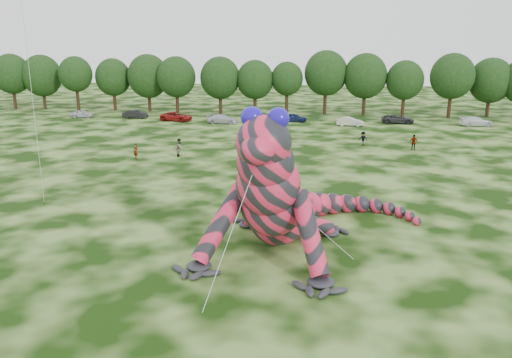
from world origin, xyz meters
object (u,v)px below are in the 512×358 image
at_px(tree_3, 76,84).
at_px(tree_12, 404,89).
at_px(tree_13, 451,86).
at_px(car_7, 476,121).
at_px(spectator_3, 414,142).
at_px(tree_1, 13,82).
at_px(tree_4, 114,85).
at_px(inflatable_gecko, 283,171).
at_px(tree_9, 287,88).
at_px(tree_7, 220,85).
at_px(car_2, 177,116).
at_px(spectator_2, 363,139).
at_px(car_5, 350,122).
at_px(tree_10, 326,83).
at_px(tree_14, 490,88).
at_px(spectator_0, 136,151).
at_px(car_3, 223,119).
at_px(tree_11, 365,84).
at_px(tree_8, 255,87).
at_px(car_1, 135,114).
at_px(tree_6, 177,85).
at_px(car_4, 295,118).
at_px(car_6, 398,119).
at_px(tree_5, 148,83).
at_px(car_0, 82,114).

height_order(tree_3, tree_12, tree_3).
height_order(tree_13, car_7, tree_13).
bearing_deg(spectator_3, tree_1, 154.11).
bearing_deg(tree_4, inflatable_gecko, -58.53).
bearing_deg(tree_9, tree_7, -177.22).
relative_size(tree_9, car_2, 1.74).
bearing_deg(spectator_2, car_7, 64.22).
bearing_deg(car_5, tree_3, 76.12).
bearing_deg(tree_10, tree_7, -174.20).
height_order(tree_13, car_5, tree_13).
height_order(inflatable_gecko, tree_14, tree_14).
xyz_separation_m(tree_14, spectator_0, (-45.22, -36.98, -3.89)).
xyz_separation_m(car_2, car_3, (7.51, -1.55, -0.03)).
bearing_deg(tree_3, tree_11, 1.30).
bearing_deg(car_3, tree_7, 15.50).
xyz_separation_m(tree_8, car_7, (33.24, -8.21, -3.79)).
relative_size(tree_7, spectator_2, 5.91).
height_order(inflatable_gecko, car_1, inflatable_gecko).
xyz_separation_m(tree_3, car_3, (28.10, -10.79, -4.06)).
relative_size(tree_7, car_5, 2.45).
relative_size(tree_11, car_3, 2.20).
height_order(tree_12, spectator_3, tree_12).
relative_size(tree_6, car_4, 2.58).
height_order(tree_8, car_1, tree_8).
height_order(tree_4, tree_10, tree_10).
relative_size(tree_14, car_6, 1.98).
xyz_separation_m(tree_4, tree_14, (63.10, 0.01, 0.17)).
bearing_deg(car_3, spectator_3, -120.55).
bearing_deg(tree_1, tree_3, -4.45).
bearing_deg(tree_10, car_4, -116.37).
bearing_deg(tree_5, tree_10, 0.27).
relative_size(tree_10, car_7, 2.24).
relative_size(tree_10, car_6, 2.21).
height_order(tree_13, car_3, tree_13).
relative_size(inflatable_gecko, car_7, 3.64).
height_order(tree_12, car_5, tree_12).
bearing_deg(tree_6, tree_8, 1.29).
bearing_deg(car_2, spectator_2, -108.55).
distance_m(tree_10, car_2, 25.37).
xyz_separation_m(tree_5, car_6, (41.35, -8.57, -4.24)).
relative_size(car_0, spectator_0, 2.25).
relative_size(tree_5, tree_6, 1.03).
height_order(car_0, car_7, car_7).
height_order(tree_3, car_3, tree_3).
relative_size(tree_6, spectator_2, 5.92).
height_order(inflatable_gecko, tree_9, tree_9).
xyz_separation_m(car_7, spectator_3, (-11.77, -18.58, 0.20)).
bearing_deg(tree_6, tree_10, 4.34).
relative_size(tree_7, tree_13, 0.94).
bearing_deg(car_5, tree_9, 41.49).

